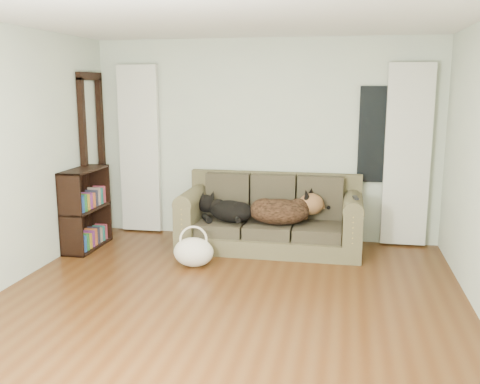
% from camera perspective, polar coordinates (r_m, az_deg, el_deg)
% --- Properties ---
extents(floor, '(5.00, 5.00, 0.00)m').
position_cam_1_polar(floor, '(4.95, -2.00, -12.55)').
color(floor, '#47240D').
rests_on(floor, ground).
extents(ceiling, '(5.00, 5.00, 0.00)m').
position_cam_1_polar(ceiling, '(4.57, -2.24, 18.82)').
color(ceiling, white).
rests_on(ceiling, ground).
extents(wall_back, '(4.50, 0.04, 2.60)m').
position_cam_1_polar(wall_back, '(7.02, 2.60, 5.53)').
color(wall_back, beige).
rests_on(wall_back, ground).
extents(curtain_left, '(0.55, 0.08, 2.25)m').
position_cam_1_polar(curtain_left, '(7.41, -10.65, 4.48)').
color(curtain_left, silver).
rests_on(curtain_left, ground).
extents(curtain_right, '(0.55, 0.08, 2.25)m').
position_cam_1_polar(curtain_right, '(6.92, 17.41, 3.70)').
color(curtain_right, silver).
rests_on(curtain_right, ground).
extents(window_pane, '(0.50, 0.03, 1.20)m').
position_cam_1_polar(window_pane, '(6.92, 14.60, 5.93)').
color(window_pane, black).
rests_on(window_pane, wall_back).
extents(door_casing, '(0.07, 0.60, 2.10)m').
position_cam_1_polar(door_casing, '(7.29, -15.36, 3.37)').
color(door_casing, black).
rests_on(door_casing, ground).
extents(sofa, '(2.22, 0.96, 0.91)m').
position_cam_1_polar(sofa, '(6.63, 3.25, -2.28)').
color(sofa, '#4B4828').
rests_on(sofa, floor).
extents(dog_black_lab, '(0.76, 0.72, 0.26)m').
position_cam_1_polar(dog_black_lab, '(6.63, -1.32, -1.99)').
color(dog_black_lab, black).
rests_on(dog_black_lab, sofa).
extents(dog_shepherd, '(0.77, 0.56, 0.34)m').
position_cam_1_polar(dog_shepherd, '(6.53, 4.59, -2.15)').
color(dog_shepherd, black).
rests_on(dog_shepherd, sofa).
extents(tv_remote, '(0.06, 0.16, 0.02)m').
position_cam_1_polar(tv_remote, '(6.32, 12.23, -0.59)').
color(tv_remote, black).
rests_on(tv_remote, sofa).
extents(tote_bag, '(0.49, 0.39, 0.33)m').
position_cam_1_polar(tote_bag, '(6.06, -4.97, -6.46)').
color(tote_bag, beige).
rests_on(tote_bag, floor).
extents(bookshelf, '(0.31, 0.81, 1.00)m').
position_cam_1_polar(bookshelf, '(6.90, -16.13, -1.74)').
color(bookshelf, black).
rests_on(bookshelf, floor).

